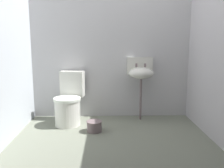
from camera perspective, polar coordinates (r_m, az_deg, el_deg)
name	(u,v)px	position (r m, az deg, el deg)	size (l,w,h in m)	color
ground_plane	(113,147)	(3.12, 0.14, -14.47)	(2.95, 2.70, 0.08)	slate
wall_back	(111,49)	(4.04, -0.33, 8.09)	(2.95, 0.10, 2.23)	#B6B5B8
wall_left	(0,53)	(3.19, -24.62, 6.67)	(0.10, 2.50, 2.23)	#B1B7BE
wall_right	(222,52)	(3.26, 24.29, 6.75)	(0.10, 2.50, 2.23)	#B4B2B6
toilet_near_wall	(69,103)	(3.79, -9.96, -4.34)	(0.46, 0.64, 0.78)	silver
sink	(141,73)	(3.89, 6.74, 2.61)	(0.42, 0.35, 0.99)	#6C5C5F
bucket	(94,126)	(3.47, -4.15, -9.71)	(0.22, 0.22, 0.15)	#6C5C5F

